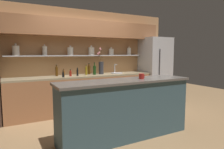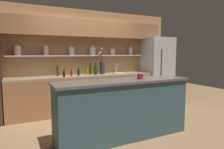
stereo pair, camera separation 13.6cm
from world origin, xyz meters
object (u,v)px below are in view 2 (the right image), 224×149
Objects in this scene: bottle_sauce_5 at (64,74)px; bottle_spirit_6 at (90,70)px; flower_vase at (102,66)px; sink_fixture at (118,73)px; bottle_sauce_3 at (71,73)px; bottle_oil_1 at (87,71)px; coffee_mug at (140,76)px; bottle_sauce_7 at (65,73)px; bottle_spirit_2 at (58,71)px; bottle_sauce_4 at (78,72)px; refrigerator at (157,70)px; bottle_wine_0 at (96,70)px.

bottle_sauce_5 is 0.84m from bottle_spirit_6.
flower_vase is 2.17× the size of sink_fixture.
flower_vase is at bearing 5.63° from bottle_sauce_3.
coffee_mug is at bearing -81.96° from bottle_oil_1.
bottle_oil_1 reaches higher than bottle_sauce_3.
bottle_spirit_6 is 1.68× the size of bottle_sauce_7.
bottle_spirit_2 is (-0.74, 0.07, 0.01)m from bottle_oil_1.
flower_vase is 0.69m from bottle_sauce_4.
refrigerator reaches higher than bottle_sauce_7.
sink_fixture is 2.89× the size of coffee_mug.
sink_fixture reaches higher than bottle_sauce_4.
bottle_sauce_5 is 1.45× the size of coffee_mug.
coffee_mug is at bearing -93.64° from flower_vase.
refrigerator is 2.80× the size of flower_vase.
refrigerator is 2.84m from bottle_sauce_5.
bottle_sauce_5 is at bearing 118.52° from coffee_mug.
flower_vase is 0.99m from bottle_sauce_7.
bottle_wine_0 is 0.86m from bottle_sauce_5.
bottle_spirit_6 reaches higher than bottle_sauce_4.
flower_vase is at bearing -4.22° from bottle_oil_1.
bottle_sauce_3 is 0.18m from bottle_sauce_7.
refrigerator is at bearing 2.87° from bottle_sauce_5.
refrigerator is at bearing -0.36° from bottle_wine_0.
bottle_oil_1 is (-0.87, 0.05, 0.08)m from sink_fixture.
refrigerator reaches higher than bottle_wine_0.
bottle_sauce_3 is at bearing -177.82° from bottle_wine_0.
refrigerator reaches higher than bottle_sauce_3.
bottle_spirit_2 is 0.50m from bottle_sauce_4.
flower_vase reaches higher than coffee_mug.
flower_vase is 0.86m from bottle_sauce_3.
bottle_oil_1 is 2.34× the size of coffee_mug.
bottle_wine_0 reaches higher than bottle_spirit_2.
bottle_sauce_3 is (-1.31, -0.06, 0.05)m from sink_fixture.
bottle_oil_1 is 0.89× the size of bottle_spirit_6.
refrigerator is 2.07m from bottle_spirit_6.
bottle_sauce_5 is (-0.21, -0.13, -0.00)m from bottle_sauce_3.
bottle_oil_1 is at bearing 155.00° from bottle_wine_0.
sink_fixture is 0.99× the size of bottle_wine_0.
bottle_sauce_5 is at bearing -106.97° from bottle_sauce_7.
flower_vase is 2.14× the size of bottle_wine_0.
bottle_wine_0 is 1.88m from coffee_mug.
bottle_oil_1 is 0.46m from bottle_sauce_3.
refrigerator is 1.99m from bottle_wine_0.
refrigerator is 11.67× the size of bottle_sauce_3.
bottle_spirit_2 is at bearing 116.50° from coffee_mug.
sink_fixture is at bearing -10.55° from bottle_spirit_6.
bottle_wine_0 is at bearing 179.64° from refrigerator.
bottle_oil_1 is 0.70m from bottle_sauce_5.
bottle_spirit_6 is (0.77, 0.33, 0.06)m from bottle_sauce_5.
sink_fixture is at bearing 7.12° from bottle_sauce_5.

